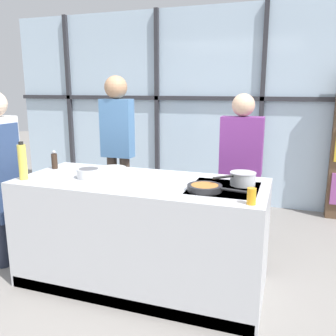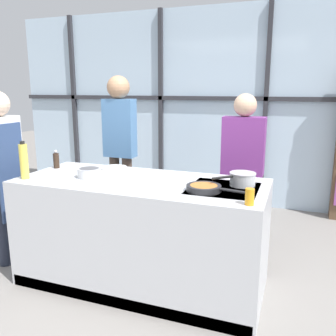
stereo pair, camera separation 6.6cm
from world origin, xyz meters
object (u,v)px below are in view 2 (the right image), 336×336
Objects in this scene: oil_bottle at (24,161)px; pepper_grinder at (56,160)px; saucepan at (242,179)px; mixing_bowl at (89,172)px; spectator_center_left at (243,163)px; white_plate at (114,168)px; juice_glass_near at (250,197)px; spectator_far_left at (120,141)px; chef at (4,166)px; frying_pan at (205,188)px.

pepper_grinder is at bearing 91.32° from oil_bottle.
mixing_bowl is (-1.28, -0.18, -0.01)m from saucepan.
pepper_grinder is (-1.65, -0.83, 0.08)m from spectator_center_left.
saucepan is 1.21× the size of white_plate.
spectator_far_left is at bearing 141.18° from juice_glass_near.
mixing_bowl is 0.63× the size of oil_bottle.
chef is 2.20m from saucepan.
juice_glass_near is at bearing 141.18° from spectator_far_left.
frying_pan is at bearing 149.30° from juice_glass_near.
white_plate is (0.95, 0.41, -0.03)m from chef.
spectator_center_left is at bearing 37.64° from oil_bottle.
spectator_far_left is 7.20× the size of white_plate.
oil_bottle is at bearing -88.68° from pepper_grinder.
mixing_bowl is 1.43m from juice_glass_near.
spectator_center_left reaches higher than juice_glass_near.
white_plate is at bearing 170.93° from saucepan.
spectator_far_left reaches higher than pepper_grinder.
oil_bottle is at bearing 178.34° from juice_glass_near.
saucepan is 0.48m from juice_glass_near.
white_plate is (-1.12, -0.66, 0.01)m from spectator_center_left.
juice_glass_near is (1.36, -0.66, 0.05)m from white_plate.
frying_pan is (1.28, -1.11, -0.14)m from spectator_far_left.
spectator_far_left is 1.07m from mixing_bowl.
pepper_grinder reaches higher than saucepan.
spectator_far_left reaches higher than juice_glass_near.
chef is at bearing -156.69° from white_plate.
pepper_grinder is (-0.53, -0.17, 0.07)m from white_plate.
spectator_center_left is at bearing 26.70° from pepper_grinder.
spectator_center_left is 6.46× the size of white_plate.
spectator_center_left reaches higher than pepper_grinder.
oil_bottle is at bearing -167.04° from saucepan.
juice_glass_near is (0.36, -0.21, 0.03)m from frying_pan.
juice_glass_near is at bearing -25.83° from white_plate.
frying_pan is at bearing -3.81° from mixing_bowl.
chef is at bearing 155.17° from oil_bottle.
mixing_bowl is at bearing 103.28° from spectator_far_left.
spectator_center_left is 5.08× the size of oil_bottle.
saucepan is at bearing -0.93° from pepper_grinder.
saucepan is at bearing 7.99° from mixing_bowl.
frying_pan is at bearing 88.83° from chef.
spectator_center_left reaches higher than frying_pan.
frying_pan is 0.35m from saucepan.
spectator_center_left is 14.70× the size of juice_glass_near.
chef is 14.94× the size of juice_glass_near.
chef reaches higher than spectator_center_left.
chef is 0.48m from pepper_grinder.
white_plate is 0.81m from oil_bottle.
oil_bottle reaches higher than juice_glass_near.
spectator_center_left is 1.11m from frying_pan.
white_plate is (0.28, -0.66, -0.15)m from spectator_far_left.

